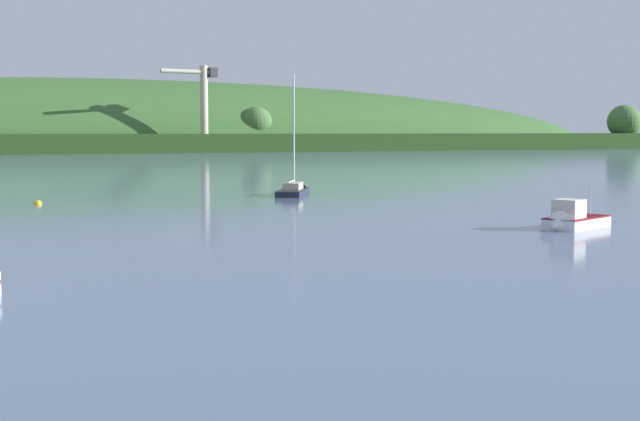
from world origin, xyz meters
TOP-DOWN VIEW (x-y plane):
  - far_shoreline_hill at (25.01, 264.68)m, footprint 451.84×97.11m
  - dockside_crane at (48.55, 224.49)m, footprint 15.88×5.34m
  - sailboat_midwater_white at (14.96, 67.70)m, footprint 5.25×6.96m
  - fishing_boat_moored at (20.29, 36.05)m, footprint 5.36×3.85m
  - mooring_buoy_off_fishing_boat at (-7.18, 66.01)m, footprint 0.61×0.61m

SIDE VIEW (x-z plane):
  - mooring_buoy_off_fishing_boat at x=-7.18m, z-range -0.34..0.34m
  - sailboat_midwater_white at x=14.96m, z-range -5.66..6.07m
  - far_shoreline_hill at x=25.01m, z-range -21.43..22.04m
  - fishing_boat_moored at x=20.29m, z-range -1.22..1.99m
  - dockside_crane at x=48.55m, z-range -0.12..23.20m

